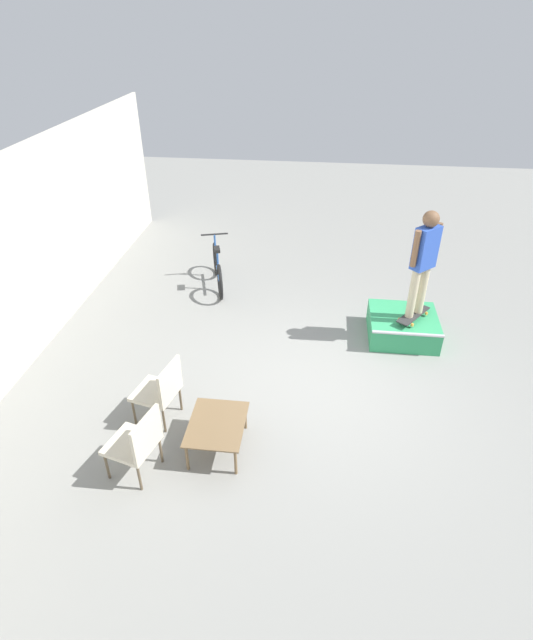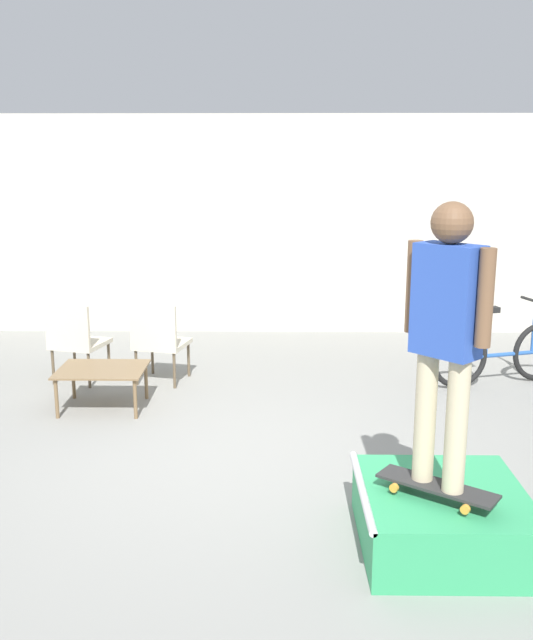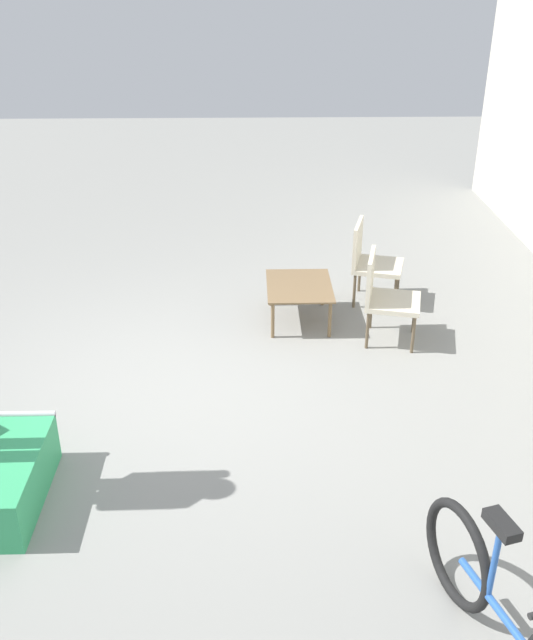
{
  "view_description": "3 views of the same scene",
  "coord_description": "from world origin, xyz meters",
  "px_view_note": "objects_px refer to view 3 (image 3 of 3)",
  "views": [
    {
      "loc": [
        -5.59,
        0.07,
        4.68
      ],
      "look_at": [
        0.11,
        0.74,
        1.01
      ],
      "focal_mm": 28.0,
      "sensor_mm": 36.0,
      "label": 1
    },
    {
      "loc": [
        0.4,
        -5.5,
        2.44
      ],
      "look_at": [
        0.31,
        0.76,
        1.0
      ],
      "focal_mm": 40.0,
      "sensor_mm": 36.0,
      "label": 2
    },
    {
      "loc": [
        5.42,
        0.68,
        3.45
      ],
      "look_at": [
        0.49,
        0.79,
        0.93
      ],
      "focal_mm": 40.0,
      "sensor_mm": 36.0,
      "label": 3
    }
  ],
  "objects_px": {
    "patio_chair_right": "(384,294)",
    "bicycle": "(508,619)",
    "patio_chair_left": "(370,258)",
    "coffee_table": "(299,289)"
  },
  "relations": [
    {
      "from": "patio_chair_left",
      "to": "bicycle",
      "type": "relative_size",
      "value": 0.56
    },
    {
      "from": "patio_chair_left",
      "to": "bicycle",
      "type": "bearing_deg",
      "value": -164.33
    },
    {
      "from": "coffee_table",
      "to": "patio_chair_left",
      "type": "bearing_deg",
      "value": 120.69
    },
    {
      "from": "coffee_table",
      "to": "bicycle",
      "type": "bearing_deg",
      "value": 11.3
    },
    {
      "from": "bicycle",
      "to": "patio_chair_right",
      "type": "bearing_deg",
      "value": 164.16
    },
    {
      "from": "patio_chair_left",
      "to": "patio_chair_right",
      "type": "relative_size",
      "value": 1.0
    },
    {
      "from": "patio_chair_right",
      "to": "bicycle",
      "type": "relative_size",
      "value": 0.56
    },
    {
      "from": "coffee_table",
      "to": "bicycle",
      "type": "xyz_separation_m",
      "value": [
        4.15,
        0.83,
        -0.01
      ]
    },
    {
      "from": "coffee_table",
      "to": "patio_chair_left",
      "type": "xyz_separation_m",
      "value": [
        -0.48,
        0.81,
        0.14
      ]
    },
    {
      "from": "patio_chair_right",
      "to": "bicycle",
      "type": "distance_m",
      "value": 3.72
    }
  ]
}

